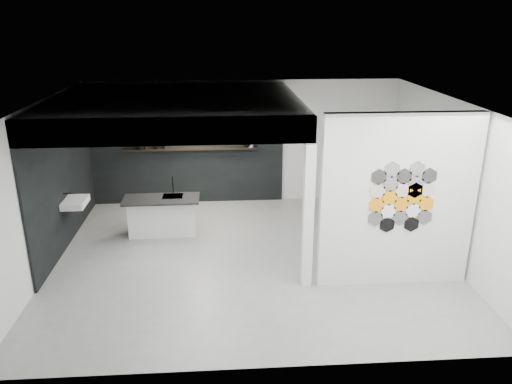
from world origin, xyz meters
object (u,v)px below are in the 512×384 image
Objects in this scene: wall_basin at (75,202)px; glass_vase at (250,144)px; stockpot at (140,145)px; utensil_cup at (156,146)px; kitchen_island at (163,215)px; glass_bowl at (250,145)px; bottle_dark at (163,145)px; kettle at (247,144)px; partition_panel at (398,202)px.

glass_vase is (3.39, 2.07, 0.53)m from wall_basin.
utensil_cup is (0.34, 0.00, -0.03)m from stockpot.
glass_bowl is at bearing 41.80° from kitchen_island.
bottle_dark is at bearing 0.00° from stockpot.
glass_vase is 1.16× the size of utensil_cup.
glass_bowl is (0.07, 0.00, -0.03)m from kettle.
wall_basin is at bearing -121.82° from utensil_cup.
glass_vase is (2.45, 0.00, -0.02)m from stockpot.
partition_panel is 5.70m from utensil_cup.
wall_basin is at bearing 161.77° from partition_panel.
bottle_dark reaches higher than utensil_cup.
wall_basin is at bearing -114.44° from stockpot.
wall_basin is 3.08× the size of kettle.
wall_basin is 2.49m from utensil_cup.
stockpot is at bearing 139.51° from partition_panel.
stockpot is at bearing 108.84° from kitchen_island.
kettle is 1.88m from bottle_dark.
kitchen_island is at bearing 13.37° from wall_basin.
bottle_dark is (1.44, 2.07, 0.55)m from wall_basin.
kitchen_island is (-3.92, 2.17, -1.00)m from partition_panel.
bottle_dark is (-1.95, 0.00, 0.02)m from glass_vase.
partition_panel is 18.04× the size of bottle_dark.
stockpot is 1.06× the size of kettle.
glass_vase is 2.11m from utensil_cup.
stockpot is 1.33× the size of bottle_dark.
kettle reaches higher than glass_bowl.
kitchen_island is (1.55, 0.37, -0.45)m from wall_basin.
kitchen_island is 2.66m from kettle.
kettle is 2.04m from utensil_cup.
partition_panel is 22.52× the size of glass_vase.
partition_panel is 4.42m from kettle.
bottle_dark is at bearing 163.25° from kettle.
kitchen_island is at bearing -137.38° from glass_vase.
kettle is 0.07m from glass_bowl.
partition_panel is 20.56× the size of glass_bowl.
partition_panel is at bearing -77.76° from kettle.
glass_bowl is 2.11m from utensil_cup.
kettle is at bearing 42.84° from kitchen_island.
utensil_cup is (-4.18, 3.87, -0.03)m from partition_panel.
kitchen_island is 1.97m from utensil_cup.
kitchen_island is at bearing 151.06° from partition_panel.
kettle reaches higher than utensil_cup.
partition_panel is at bearing -43.86° from bottle_dark.
bottle_dark is at bearing 136.14° from partition_panel.
stockpot is 2.45m from glass_bowl.
wall_basin is 3.87× the size of bottle_dark.
glass_bowl is (2.45, 0.00, -0.04)m from stockpot.
stockpot is 1.66× the size of glass_vase.
partition_panel is 4.39m from glass_vase.
kitchen_island is 13.85× the size of utensil_cup.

